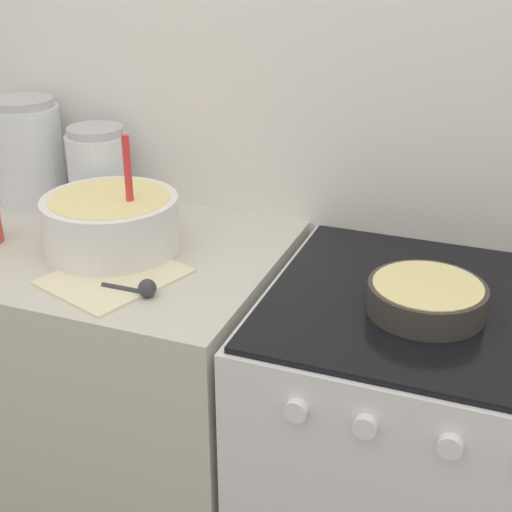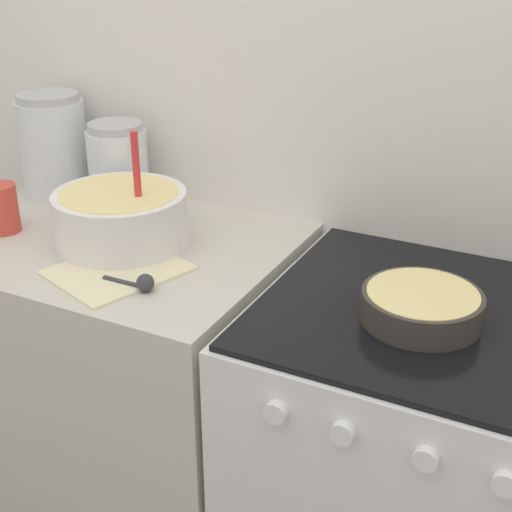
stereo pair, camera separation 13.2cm
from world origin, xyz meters
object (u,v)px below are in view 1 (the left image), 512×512
stove (417,482)px  mixing_bowl (111,221)px  storage_jar_left (29,158)px  baking_pan (427,297)px  storage_jar_middle (99,175)px

stove → mixing_bowl: (-0.70, -0.01, 0.51)m
mixing_bowl → stove: bearing=0.9°
mixing_bowl → storage_jar_left: mixing_bowl is taller
stove → mixing_bowl: mixing_bowl is taller
baking_pan → storage_jar_middle: (-0.84, 0.24, 0.06)m
baking_pan → mixing_bowl: bearing=177.3°
storage_jar_left → storage_jar_middle: 0.21m
baking_pan → storage_jar_middle: storage_jar_middle is taller
stove → storage_jar_left: 1.22m
mixing_bowl → baking_pan: 0.69m
stove → storage_jar_left: size_ratio=3.35×
mixing_bowl → baking_pan: size_ratio=1.35×
storage_jar_left → stove: bearing=-10.3°
storage_jar_middle → baking_pan: bearing=-15.8°
storage_jar_left → baking_pan: bearing=-12.8°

